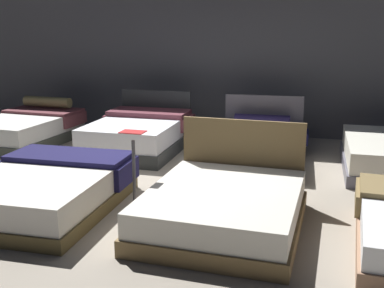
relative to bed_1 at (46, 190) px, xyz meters
name	(u,v)px	position (x,y,z in m)	size (l,w,h in m)	color
ground_plane	(168,181)	(1.05, 1.41, -0.25)	(18.00, 18.00, 0.02)	gray
showroom_back_wall	(221,46)	(1.05, 4.76, 1.51)	(18.00, 0.06, 3.50)	#47474C
bed_1	(46,190)	(0.00, 0.00, 0.00)	(1.69, 2.14, 0.52)	brown
bed_2	(224,207)	(2.16, 0.05, -0.01)	(1.66, 2.01, 1.02)	brown
bed_4	(26,129)	(-2.25, 2.84, 0.03)	(1.54, 2.16, 0.77)	#31342D
bed_5	(139,135)	(0.02, 2.86, 0.05)	(1.58, 2.05, 0.95)	#222527
bed_6	(258,146)	(2.11, 2.89, -0.02)	(1.66, 2.25, 0.93)	#54505A
price_sign	(134,181)	(1.05, 0.20, 0.13)	(0.28, 0.24, 0.97)	#3F3F44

